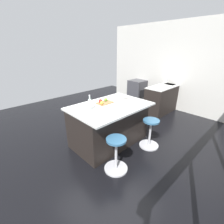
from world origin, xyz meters
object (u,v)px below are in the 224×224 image
Objects in this scene: stool_by_window at (150,134)px; apple_red at (100,101)px; oven_range at (137,91)px; fruit_bowl at (126,99)px; stool_middle at (116,155)px; kitchen_island at (109,124)px; apple_yellow at (102,103)px; water_bottle at (90,104)px; apple_green at (106,100)px; cutting_board at (105,103)px.

apple_red is at bearing -57.20° from stool_by_window.
fruit_bowl is (2.45, 1.52, 0.55)m from oven_range.
fruit_bowl reaches higher than stool_middle.
apple_red is at bearing -27.38° from fruit_bowl.
stool_middle is (0.54, 0.77, -0.17)m from kitchen_island.
apple_yellow reaches higher than oven_range.
fruit_bowl is at bearing 31.76° from oven_range.
water_bottle is (0.39, 0.14, 0.06)m from apple_red.
water_bottle is (1.02, -0.82, 0.76)m from stool_by_window.
fruit_bowl is at bearing -83.17° from stool_by_window.
water_bottle is at bearing -6.27° from kitchen_island.
kitchen_island is at bearing 173.73° from water_bottle.
fruit_bowl is (-0.54, 0.28, -0.02)m from apple_red.
stool_by_window is at bearing 42.94° from oven_range.
apple_red is at bearing 22.47° from oven_range.
apple_yellow reaches higher than stool_by_window.
apple_green reaches higher than apple_yellow.
apple_yellow is at bearing -16.80° from fruit_bowl.
stool_by_window is 1.28m from apple_green.
apple_red reaches higher than kitchen_island.
stool_middle is at bearing 57.20° from apple_green.
oven_range is 3.37m from apple_yellow.
apple_red reaches higher than apple_green.
apple_yellow is 0.11m from apple_red.
kitchen_island is 0.76m from water_bottle.
oven_range is 11.44× the size of apple_green.
apple_red is 0.27× the size of water_bottle.
water_bottle reaches higher than stool_middle.
stool_by_window is 1.86× the size of cutting_board.
apple_yellow is at bearing -52.12° from stool_by_window.
apple_green reaches higher than stool_middle.
fruit_bowl is (-1.01, -0.69, 0.68)m from stool_middle.
oven_range is at bearing -156.11° from cutting_board.
stool_middle is 3.61× the size of fruit_bowl.
stool_by_window is at bearing 125.22° from kitchen_island.
oven_range is at bearing -157.81° from water_bottle.
apple_red is 0.61m from fruit_bowl.
stool_by_window is (-0.54, 0.77, -0.17)m from kitchen_island.
apple_green is at bearing -64.09° from stool_by_window.
kitchen_island reaches higher than oven_range.
kitchen_island is 20.73× the size of apple_red.
apple_green is 0.93× the size of apple_red.
stool_by_window is at bearing 120.34° from cutting_board.
apple_green is (-0.08, -0.19, 0.53)m from kitchen_island.
oven_range is at bearing -147.48° from stool_middle.
cutting_board is at bearing -159.17° from apple_yellow.
kitchen_island is at bearing 111.91° from apple_red.
stool_middle is 7.98× the size of apple_red.
fruit_bowl is (-0.59, 0.18, -0.02)m from apple_yellow.
apple_red is at bearing -30.03° from cutting_board.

